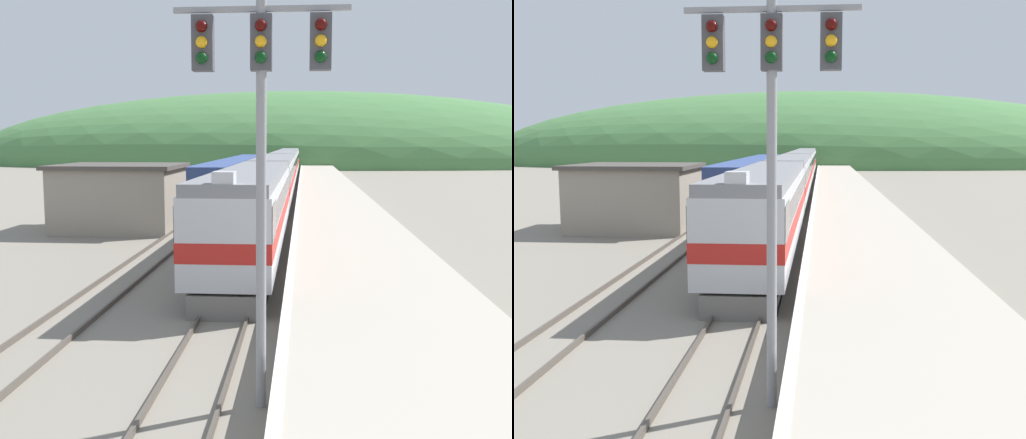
# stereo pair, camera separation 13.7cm
# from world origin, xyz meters

# --- Properties ---
(track_main) EXTENTS (1.52, 180.00, 0.16)m
(track_main) POSITION_xyz_m (0.00, 70.00, 0.08)
(track_main) COLOR #4C443D
(track_main) RESTS_ON ground
(track_siding) EXTENTS (1.52, 180.00, 0.16)m
(track_siding) POSITION_xyz_m (-4.58, 70.00, 0.08)
(track_siding) COLOR #4C443D
(track_siding) RESTS_ON ground
(platform) EXTENTS (5.69, 140.00, 0.97)m
(platform) POSITION_xyz_m (4.64, 50.00, 0.48)
(platform) COLOR #ADA393
(platform) RESTS_ON ground
(distant_hills) EXTENTS (161.24, 72.56, 33.73)m
(distant_hills) POSITION_xyz_m (0.00, 139.64, 0.00)
(distant_hills) COLOR #477A42
(distant_hills) RESTS_ON ground
(station_shed) EXTENTS (7.33, 6.59, 3.94)m
(station_shed) POSITION_xyz_m (-8.68, 30.16, 1.99)
(station_shed) COLOR gray
(station_shed) RESTS_ON ground
(express_train_lead_car) EXTENTS (2.91, 20.47, 4.43)m
(express_train_lead_car) POSITION_xyz_m (0.00, 21.99, 2.23)
(express_train_lead_car) COLOR black
(express_train_lead_car) RESTS_ON ground
(carriage_second) EXTENTS (2.90, 22.11, 4.07)m
(carriage_second) POSITION_xyz_m (0.00, 44.39, 2.21)
(carriage_second) COLOR black
(carriage_second) RESTS_ON ground
(carriage_third) EXTENTS (2.90, 22.11, 4.07)m
(carriage_third) POSITION_xyz_m (0.00, 67.38, 2.21)
(carriage_third) COLOR black
(carriage_third) RESTS_ON ground
(carriage_fourth) EXTENTS (2.90, 22.11, 4.07)m
(carriage_fourth) POSITION_xyz_m (0.00, 90.37, 2.21)
(carriage_fourth) COLOR black
(carriage_fourth) RESTS_ON ground
(siding_train) EXTENTS (2.90, 40.95, 3.51)m
(siding_train) POSITION_xyz_m (-4.58, 56.47, 1.81)
(siding_train) COLOR black
(siding_train) RESTS_ON ground
(signal_mast_main) EXTENTS (3.30, 0.42, 8.64)m
(signal_mast_main) POSITION_xyz_m (1.52, 6.42, 5.97)
(signal_mast_main) COLOR gray
(signal_mast_main) RESTS_ON ground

